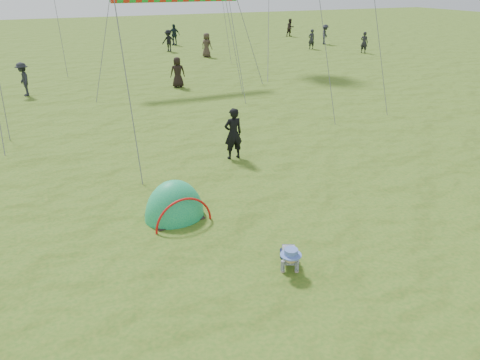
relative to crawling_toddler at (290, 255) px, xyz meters
name	(u,v)px	position (x,y,z in m)	size (l,w,h in m)	color
ground	(257,263)	(-0.52, 0.43, -0.30)	(140.00, 140.00, 0.00)	#2C5717
crawling_toddler	(290,255)	(0.00, 0.00, 0.00)	(0.55, 0.79, 0.60)	black
popup_tent	(175,217)	(-1.51, 3.14, -0.30)	(1.52, 1.25, 1.97)	#077B5D
standing_adult	(233,134)	(1.48, 6.37, 0.55)	(0.62, 0.41, 1.71)	black
crowd_person_0	(364,42)	(20.25, 23.83, 0.51)	(0.59, 0.39, 1.63)	black
crowd_person_1	(290,28)	(20.56, 36.12, 0.56)	(0.84, 0.65, 1.72)	black
crowd_person_2	(174,35)	(7.89, 34.53, 0.59)	(1.05, 0.44, 1.79)	black
crowd_person_3	(23,79)	(-4.63, 18.88, 0.54)	(1.08, 0.62, 1.68)	black
crowd_person_4	(207,45)	(8.15, 26.94, 0.58)	(0.86, 0.56, 1.76)	#382D25
crowd_person_9	(169,41)	(6.34, 30.88, 0.55)	(1.10, 0.63, 1.70)	black
crowd_person_10	(178,72)	(3.06, 17.69, 0.51)	(0.79, 0.52, 1.62)	black
crowd_person_12	(311,39)	(17.60, 27.38, 0.50)	(0.59, 0.38, 1.61)	black
crowd_person_15	(325,34)	(20.37, 29.53, 0.55)	(1.10, 0.63, 1.71)	black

